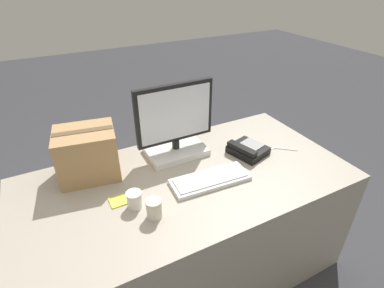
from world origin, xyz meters
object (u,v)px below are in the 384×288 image
Objects in this scene: paper_cup_right at (154,209)px; spoon at (279,149)px; paper_cup_left at (134,200)px; cardboard_box at (88,153)px; desk_phone at (247,150)px; sticky_note_pad at (118,201)px; keyboard at (210,179)px; monitor at (175,128)px.

paper_cup_right reaches higher than spoon.
paper_cup_left is 0.25× the size of cardboard_box.
sticky_note_pad is at bearing 167.87° from desk_phone.
sticky_note_pad is (-0.48, 0.07, -0.01)m from keyboard.
desk_phone is 2.87× the size of paper_cup_left.
keyboard is 1.75× the size of desk_phone.
desk_phone is 0.22m from spoon.
paper_cup_left is at bearing -138.06° from monitor.
keyboard is 0.55m from spoon.
paper_cup_right is 1.17× the size of sticky_note_pad.
desk_phone is (0.38, -0.20, -0.15)m from monitor.
keyboard reaches higher than spoon.
monitor is at bearing 54.49° from paper_cup_right.
spoon is at bearing -29.42° from desk_phone.
monitor reaches higher than spoon.
paper_cup_left is (-0.75, -0.13, 0.02)m from desk_phone.
paper_cup_right is at bearing -67.76° from cardboard_box.
monitor is 0.53m from sticky_note_pad.
keyboard is 0.37m from paper_cup_right.
monitor is at bearing 30.97° from sticky_note_pad.
keyboard is at bearing -82.10° from monitor.
spoon is at bearing -14.31° from cardboard_box.
cardboard_box reaches higher than desk_phone.
monitor is at bearing 101.48° from keyboard.
paper_cup_right is 0.51m from cardboard_box.
spoon is at bearing 0.46° from sticky_note_pad.
paper_cup_left is (-0.42, -0.00, 0.03)m from keyboard.
cardboard_box is (-0.19, 0.46, 0.09)m from paper_cup_right.
paper_cup_right is (-0.36, -0.10, 0.04)m from keyboard.
spoon is at bearing 11.56° from paper_cup_right.
desk_phone is 0.73× the size of cardboard_box.
keyboard is at bearing 0.04° from paper_cup_left.
cardboard_box is (-0.89, 0.23, 0.11)m from desk_phone.
paper_cup_right is (-0.70, -0.23, 0.02)m from desk_phone.
paper_cup_right is at bearing -55.53° from sticky_note_pad.
keyboard is at bearing -33.34° from cardboard_box.
keyboard is 5.03× the size of paper_cup_left.
desk_phone is at bearing 25.38° from spoon.
monitor is at bearing 15.62° from spoon.
paper_cup_left reaches higher than keyboard.
spoon is 1.74× the size of sticky_note_pad.
keyboard is 1.27× the size of cardboard_box.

